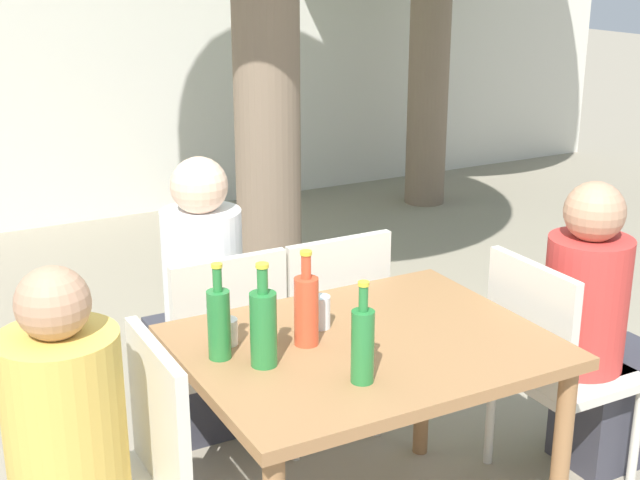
# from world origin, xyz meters

# --- Properties ---
(cafe_building_wall) EXTENTS (10.00, 0.08, 2.80)m
(cafe_building_wall) POSITION_xyz_m (0.00, 4.23, 1.40)
(cafe_building_wall) COLOR silver
(cafe_building_wall) RESTS_ON ground_plane
(dining_table_front) EXTENTS (1.13, 0.89, 0.76)m
(dining_table_front) POSITION_xyz_m (0.00, 0.00, 0.66)
(dining_table_front) COLOR #996B42
(dining_table_front) RESTS_ON ground_plane
(patio_chair_0) EXTENTS (0.44, 0.44, 0.90)m
(patio_chair_0) POSITION_xyz_m (-0.80, 0.00, 0.51)
(patio_chair_0) COLOR beige
(patio_chair_0) RESTS_ON ground_plane
(patio_chair_1) EXTENTS (0.44, 0.44, 0.90)m
(patio_chair_1) POSITION_xyz_m (0.80, 0.00, 0.51)
(patio_chair_1) COLOR beige
(patio_chair_1) RESTS_ON ground_plane
(patio_chair_2) EXTENTS (0.44, 0.44, 0.90)m
(patio_chair_2) POSITION_xyz_m (-0.23, 0.68, 0.51)
(patio_chair_2) COLOR beige
(patio_chair_2) RESTS_ON ground_plane
(patio_chair_3) EXTENTS (0.44, 0.44, 0.90)m
(patio_chair_3) POSITION_xyz_m (0.23, 0.68, 0.51)
(patio_chair_3) COLOR beige
(patio_chair_3) RESTS_ON ground_plane
(person_seated_1) EXTENTS (0.55, 0.31, 1.16)m
(person_seated_1) POSITION_xyz_m (1.04, -0.00, 0.52)
(person_seated_1) COLOR #383842
(person_seated_1) RESTS_ON ground_plane
(person_seated_2) EXTENTS (0.31, 0.55, 1.21)m
(person_seated_2) POSITION_xyz_m (-0.23, 0.91, 0.54)
(person_seated_2) COLOR #383842
(person_seated_2) RESTS_ON ground_plane
(green_bottle_0) EXTENTS (0.07, 0.07, 0.31)m
(green_bottle_0) POSITION_xyz_m (-0.15, -0.23, 0.88)
(green_bottle_0) COLOR #287A38
(green_bottle_0) RESTS_ON dining_table_front
(green_bottle_1) EXTENTS (0.08, 0.08, 0.32)m
(green_bottle_1) POSITION_xyz_m (-0.35, -0.00, 0.88)
(green_bottle_1) COLOR #287A38
(green_bottle_1) RESTS_ON dining_table_front
(soda_bottle_2) EXTENTS (0.08, 0.08, 0.31)m
(soda_bottle_2) POSITION_xyz_m (-0.17, 0.07, 0.88)
(soda_bottle_2) COLOR #DB4C2D
(soda_bottle_2) RESTS_ON dining_table_front
(green_bottle_3) EXTENTS (0.07, 0.07, 0.30)m
(green_bottle_3) POSITION_xyz_m (-0.45, 0.11, 0.88)
(green_bottle_3) COLOR #287A38
(green_bottle_3) RESTS_ON dining_table_front
(drinking_glass_0) EXTENTS (0.07, 0.07, 0.08)m
(drinking_glass_0) POSITION_xyz_m (-0.39, 0.19, 0.80)
(drinking_glass_0) COLOR silver
(drinking_glass_0) RESTS_ON dining_table_front
(drinking_glass_1) EXTENTS (0.06, 0.06, 0.11)m
(drinking_glass_1) POSITION_xyz_m (-0.07, 0.16, 0.81)
(drinking_glass_1) COLOR white
(drinking_glass_1) RESTS_ON dining_table_front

